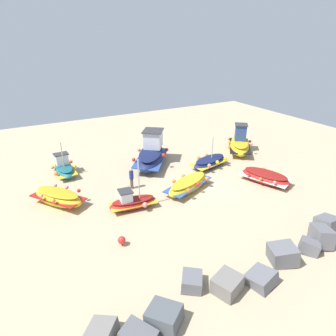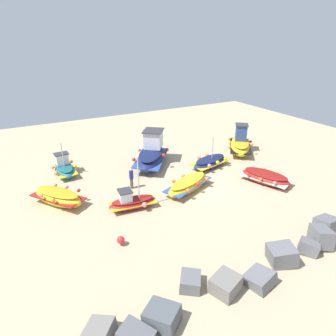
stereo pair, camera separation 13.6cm
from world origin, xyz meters
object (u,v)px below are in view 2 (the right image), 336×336
at_px(fishing_boat_4, 210,162).
at_px(person_walking, 131,177).
at_px(fishing_boat_6, 188,184).
at_px(fishing_boat_7, 58,197).
at_px(fishing_boat_1, 132,202).
at_px(fishing_boat_2, 265,177).
at_px(fishing_boat_0, 152,154).
at_px(fishing_boat_5, 64,168).
at_px(fishing_boat_3, 240,144).
at_px(mooring_buoy_0, 121,240).

relative_size(fishing_boat_4, person_walking, 2.47).
bearing_deg(fishing_boat_6, fishing_boat_7, -38.80).
relative_size(fishing_boat_1, fishing_boat_4, 0.85).
bearing_deg(fishing_boat_4, fishing_boat_1, 6.19).
bearing_deg(fishing_boat_2, fishing_boat_4, 3.34).
xyz_separation_m(fishing_boat_2, fishing_boat_4, (2.02, -4.56, 0.00)).
bearing_deg(fishing_boat_4, fishing_boat_0, -47.13).
relative_size(fishing_boat_4, fishing_boat_5, 1.20).
bearing_deg(fishing_boat_7, fishing_boat_3, 60.81).
bearing_deg(fishing_boat_5, fishing_boat_6, -137.06).
relative_size(fishing_boat_5, fishing_boat_6, 0.74).
bearing_deg(fishing_boat_2, fishing_boat_5, 35.59).
distance_m(fishing_boat_6, person_walking, 4.27).
xyz_separation_m(fishing_boat_3, fishing_boat_5, (16.36, -2.92, -0.25)).
height_order(fishing_boat_3, person_walking, fishing_boat_3).
height_order(fishing_boat_5, fishing_boat_6, fishing_boat_5).
bearing_deg(fishing_boat_4, fishing_boat_2, 100.49).
height_order(fishing_boat_3, fishing_boat_6, fishing_boat_3).
bearing_deg(fishing_boat_0, person_walking, 172.64).
xyz_separation_m(fishing_boat_0, mooring_buoy_0, (6.30, 9.27, -0.66)).
relative_size(fishing_boat_4, fishing_boat_6, 0.88).
relative_size(fishing_boat_0, fishing_boat_7, 1.38).
distance_m(fishing_boat_4, fishing_boat_7, 12.84).
bearing_deg(fishing_boat_7, mooring_buoy_0, -15.28).
bearing_deg(fishing_boat_0, fishing_boat_6, -139.57).
bearing_deg(fishing_boat_5, mooring_buoy_0, -178.13).
bearing_deg(fishing_boat_3, person_walking, 137.87).
height_order(fishing_boat_4, fishing_boat_5, fishing_boat_5).
xyz_separation_m(fishing_boat_1, fishing_boat_3, (-13.39, -4.69, 0.37)).
bearing_deg(fishing_boat_4, mooring_buoy_0, 17.71).
bearing_deg(fishing_boat_6, fishing_boat_1, -18.86).
height_order(fishing_boat_2, fishing_boat_7, fishing_boat_7).
relative_size(fishing_boat_4, fishing_boat_7, 0.99).
distance_m(fishing_boat_3, mooring_buoy_0, 17.37).
height_order(fishing_boat_0, fishing_boat_7, fishing_boat_0).
xyz_separation_m(fishing_boat_5, person_walking, (-4.01, 4.99, 0.38)).
distance_m(fishing_boat_7, person_walking, 5.30).
xyz_separation_m(fishing_boat_0, fishing_boat_4, (-4.30, 2.87, -0.54)).
bearing_deg(fishing_boat_2, fishing_boat_3, -44.71).
bearing_deg(mooring_buoy_0, person_walking, -117.03).
bearing_deg(fishing_boat_3, fishing_boat_2, -165.80).
distance_m(fishing_boat_0, fishing_boat_6, 5.64).
xyz_separation_m(fishing_boat_1, fishing_boat_2, (-10.61, 1.50, 0.01)).
bearing_deg(fishing_boat_5, fishing_boat_4, -114.68).
bearing_deg(fishing_boat_1, fishing_boat_3, -154.78).
relative_size(fishing_boat_6, person_walking, 2.79).
bearing_deg(fishing_boat_5, person_walking, -144.39).
bearing_deg(person_walking, fishing_boat_7, -15.58).
height_order(fishing_boat_1, fishing_boat_5, fishing_boat_1).
bearing_deg(fishing_boat_6, fishing_boat_5, -66.76).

